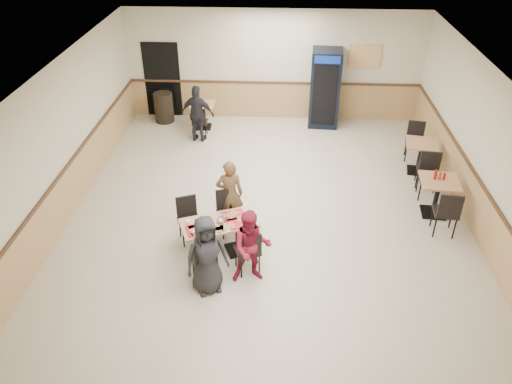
# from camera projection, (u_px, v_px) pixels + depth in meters

# --- Properties ---
(ground) EXTENTS (10.00, 10.00, 0.00)m
(ground) POSITION_uv_depth(u_px,v_px,m) (268.00, 218.00, 10.10)
(ground) COLOR beige
(ground) RESTS_ON ground
(room_shell) EXTENTS (10.00, 10.00, 10.00)m
(room_shell) POSITION_uv_depth(u_px,v_px,m) (346.00, 138.00, 11.85)
(room_shell) COLOR silver
(room_shell) RESTS_ON ground
(main_table) EXTENTS (1.49, 1.11, 0.72)m
(main_table) POSITION_uv_depth(u_px,v_px,m) (220.00, 233.00, 8.90)
(main_table) COLOR black
(main_table) RESTS_ON ground
(main_chairs) EXTENTS (1.68, 1.89, 0.91)m
(main_chairs) POSITION_uv_depth(u_px,v_px,m) (217.00, 235.00, 8.90)
(main_chairs) COLOR black
(main_chairs) RESTS_ON ground
(diner_woman_left) EXTENTS (0.83, 0.71, 1.44)m
(diner_woman_left) POSITION_uv_depth(u_px,v_px,m) (207.00, 255.00, 8.01)
(diner_woman_left) COLOR black
(diner_woman_left) RESTS_ON ground
(diner_woman_right) EXTENTS (0.74, 0.61, 1.37)m
(diner_woman_right) POSITION_uv_depth(u_px,v_px,m) (252.00, 247.00, 8.23)
(diner_woman_right) COLOR maroon
(diner_woman_right) RESTS_ON ground
(diner_man_opposite) EXTENTS (0.57, 0.42, 1.43)m
(diner_man_opposite) POSITION_uv_depth(u_px,v_px,m) (230.00, 194.00, 9.53)
(diner_man_opposite) COLOR brown
(diner_man_opposite) RESTS_ON ground
(lone_diner) EXTENTS (0.92, 0.53, 1.48)m
(lone_diner) POSITION_uv_depth(u_px,v_px,m) (198.00, 114.00, 12.65)
(lone_diner) COLOR black
(lone_diner) RESTS_ON ground
(tabletop_clutter) EXTENTS (1.19, 0.91, 0.12)m
(tabletop_clutter) POSITION_uv_depth(u_px,v_px,m) (218.00, 224.00, 8.70)
(tabletop_clutter) COLOR red
(tabletop_clutter) RESTS_ON main_table
(side_table_near) EXTENTS (0.81, 0.81, 0.79)m
(side_table_near) POSITION_uv_depth(u_px,v_px,m) (438.00, 192.00, 9.96)
(side_table_near) COLOR black
(side_table_near) RESTS_ON ground
(side_table_near_chair_south) EXTENTS (0.51, 0.51, 1.00)m
(side_table_near_chair_south) POSITION_uv_depth(u_px,v_px,m) (446.00, 211.00, 9.44)
(side_table_near_chair_south) COLOR black
(side_table_near_chair_south) RESTS_ON ground
(side_table_near_chair_north) EXTENTS (0.51, 0.51, 1.00)m
(side_table_near_chair_north) POSITION_uv_depth(u_px,v_px,m) (430.00, 177.00, 10.51)
(side_table_near_chair_north) COLOR black
(side_table_near_chair_north) RESTS_ON ground
(side_table_far) EXTENTS (0.82, 0.82, 0.75)m
(side_table_far) POSITION_uv_depth(u_px,v_px,m) (420.00, 153.00, 11.41)
(side_table_far) COLOR black
(side_table_far) RESTS_ON ground
(side_table_far_chair_south) EXTENTS (0.51, 0.51, 0.95)m
(side_table_far_chair_south) POSITION_uv_depth(u_px,v_px,m) (426.00, 166.00, 10.92)
(side_table_far_chair_south) COLOR black
(side_table_far_chair_south) RESTS_ON ground
(side_table_far_chair_north) EXTENTS (0.51, 0.51, 0.95)m
(side_table_far_chair_north) POSITION_uv_depth(u_px,v_px,m) (415.00, 142.00, 11.93)
(side_table_far_chair_north) COLOR black
(side_table_far_chair_north) RESTS_ON ground
(condiment_caddy) EXTENTS (0.23, 0.06, 0.20)m
(condiment_caddy) POSITION_uv_depth(u_px,v_px,m) (439.00, 175.00, 9.81)
(condiment_caddy) COLOR #AA0D0C
(condiment_caddy) RESTS_ON side_table_near
(back_table) EXTENTS (0.67, 0.67, 0.69)m
(back_table) POSITION_uv_depth(u_px,v_px,m) (203.00, 112.00, 13.46)
(back_table) COLOR black
(back_table) RESTS_ON ground
(back_table_chair_lone) EXTENTS (0.42, 0.42, 0.88)m
(back_table_chair_lone) POSITION_uv_depth(u_px,v_px,m) (200.00, 121.00, 13.01)
(back_table_chair_lone) COLOR black
(back_table_chair_lone) RESTS_ON ground
(pepsi_cooler) EXTENTS (0.84, 0.85, 2.07)m
(pepsi_cooler) POSITION_uv_depth(u_px,v_px,m) (325.00, 88.00, 13.34)
(pepsi_cooler) COLOR black
(pepsi_cooler) RESTS_ON ground
(trash_bin) EXTENTS (0.52, 0.52, 0.83)m
(trash_bin) POSITION_uv_depth(u_px,v_px,m) (164.00, 107.00, 13.83)
(trash_bin) COLOR black
(trash_bin) RESTS_ON ground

